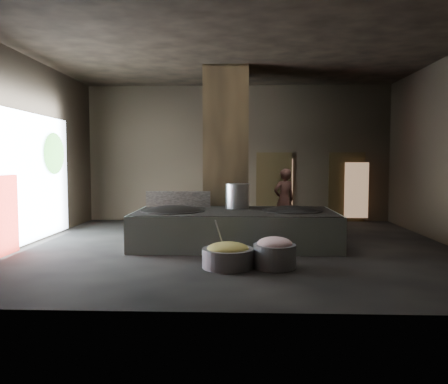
{
  "coord_description": "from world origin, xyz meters",
  "views": [
    {
      "loc": [
        0.1,
        -10.12,
        1.99
      ],
      "look_at": [
        -0.31,
        0.41,
        1.25
      ],
      "focal_mm": 35.0,
      "sensor_mm": 36.0,
      "label": 1
    }
  ],
  "objects_px": {
    "wok_left": "(173,214)",
    "wok_right": "(292,214)",
    "stock_pot": "(237,196)",
    "meat_basin": "(275,256)",
    "hearth_platform": "(235,228)",
    "cook": "(284,200)",
    "veg_basin": "(228,258)"
  },
  "relations": [
    {
      "from": "wok_left",
      "to": "wok_right",
      "type": "xyz_separation_m",
      "value": [
        2.8,
        0.1,
        0.0
      ]
    },
    {
      "from": "stock_pot",
      "to": "meat_basin",
      "type": "relative_size",
      "value": 0.77
    },
    {
      "from": "hearth_platform",
      "to": "wok_right",
      "type": "height_order",
      "value": "wok_right"
    },
    {
      "from": "cook",
      "to": "veg_basin",
      "type": "relative_size",
      "value": 1.83
    },
    {
      "from": "wok_right",
      "to": "meat_basin",
      "type": "distance_m",
      "value": 2.3
    },
    {
      "from": "hearth_platform",
      "to": "wok_right",
      "type": "distance_m",
      "value": 1.39
    },
    {
      "from": "wok_right",
      "to": "meat_basin",
      "type": "bearing_deg",
      "value": -104.8
    },
    {
      "from": "veg_basin",
      "to": "meat_basin",
      "type": "distance_m",
      "value": 0.88
    },
    {
      "from": "wok_left",
      "to": "meat_basin",
      "type": "height_order",
      "value": "wok_left"
    },
    {
      "from": "wok_right",
      "to": "veg_basin",
      "type": "distance_m",
      "value": 2.68
    },
    {
      "from": "stock_pot",
      "to": "meat_basin",
      "type": "bearing_deg",
      "value": -74.68
    },
    {
      "from": "cook",
      "to": "meat_basin",
      "type": "xyz_separation_m",
      "value": [
        -0.61,
        -4.38,
        -0.67
      ]
    },
    {
      "from": "wok_left",
      "to": "cook",
      "type": "bearing_deg",
      "value": 39.26
    },
    {
      "from": "hearth_platform",
      "to": "wok_left",
      "type": "xyz_separation_m",
      "value": [
        -1.45,
        -0.05,
        0.34
      ]
    },
    {
      "from": "hearth_platform",
      "to": "stock_pot",
      "type": "height_order",
      "value": "stock_pot"
    },
    {
      "from": "hearth_platform",
      "to": "wok_right",
      "type": "xyz_separation_m",
      "value": [
        1.35,
        0.05,
        0.34
      ]
    },
    {
      "from": "wok_left",
      "to": "meat_basin",
      "type": "relative_size",
      "value": 1.86
    },
    {
      "from": "veg_basin",
      "to": "meat_basin",
      "type": "bearing_deg",
      "value": 1.73
    },
    {
      "from": "meat_basin",
      "to": "wok_right",
      "type": "bearing_deg",
      "value": 75.2
    },
    {
      "from": "hearth_platform",
      "to": "cook",
      "type": "height_order",
      "value": "cook"
    },
    {
      "from": "hearth_platform",
      "to": "stock_pot",
      "type": "xyz_separation_m",
      "value": [
        0.05,
        0.55,
        0.72
      ]
    },
    {
      "from": "cook",
      "to": "stock_pot",
      "type": "bearing_deg",
      "value": 28.02
    },
    {
      "from": "stock_pot",
      "to": "hearth_platform",
      "type": "bearing_deg",
      "value": -95.19
    },
    {
      "from": "hearth_platform",
      "to": "wok_left",
      "type": "distance_m",
      "value": 1.49
    },
    {
      "from": "wok_left",
      "to": "veg_basin",
      "type": "bearing_deg",
      "value": -57.05
    },
    {
      "from": "cook",
      "to": "veg_basin",
      "type": "xyz_separation_m",
      "value": [
        -1.48,
        -4.4,
        -0.71
      ]
    },
    {
      "from": "stock_pot",
      "to": "meat_basin",
      "type": "height_order",
      "value": "stock_pot"
    },
    {
      "from": "wok_left",
      "to": "cook",
      "type": "relative_size",
      "value": 0.83
    },
    {
      "from": "stock_pot",
      "to": "veg_basin",
      "type": "distance_m",
      "value": 2.85
    },
    {
      "from": "hearth_platform",
      "to": "veg_basin",
      "type": "bearing_deg",
      "value": -93.05
    },
    {
      "from": "wok_right",
      "to": "wok_left",
      "type": "bearing_deg",
      "value": -177.95
    },
    {
      "from": "stock_pot",
      "to": "cook",
      "type": "height_order",
      "value": "cook"
    }
  ]
}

